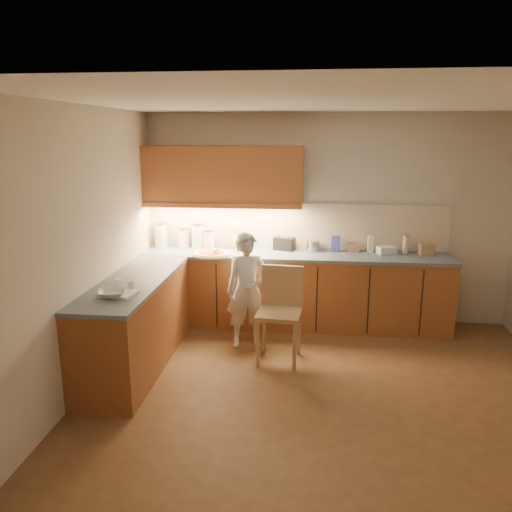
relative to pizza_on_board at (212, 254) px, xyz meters
name	(u,v)px	position (x,y,z in m)	size (l,w,h in m)	color
room	(334,214)	(1.37, -1.50, 0.74)	(4.54, 4.50, 2.62)	brown
l_counter	(246,300)	(0.45, -0.25, -0.48)	(3.77, 2.62, 0.92)	brown
backsplash	(296,226)	(0.99, 0.48, 0.27)	(3.75, 0.02, 0.58)	beige
upper_cabinets	(223,175)	(0.09, 0.32, 0.91)	(1.95, 0.36, 0.73)	brown
pizza_on_board	(212,254)	(0.00, 0.00, 0.00)	(0.46, 0.46, 0.19)	tan
child	(247,290)	(0.49, -0.46, -0.29)	(0.47, 0.31, 1.29)	silver
wooden_chair	(280,307)	(0.88, -0.77, -0.37)	(0.48, 0.48, 0.99)	tan
mixing_bowl	(112,293)	(-0.58, -1.64, 0.01)	(0.25, 0.25, 0.06)	silver
canister_a	(161,235)	(-0.73, 0.36, 0.15)	(0.17, 0.17, 0.33)	silver
canister_b	(183,237)	(-0.45, 0.39, 0.11)	(0.15, 0.15, 0.26)	white
canister_c	(198,235)	(-0.25, 0.38, 0.14)	(0.17, 0.17, 0.33)	white
canister_d	(209,239)	(-0.11, 0.36, 0.11)	(0.15, 0.15, 0.25)	white
oil_jug	(237,237)	(0.25, 0.39, 0.14)	(0.14, 0.12, 0.34)	gold
toaster	(284,244)	(0.85, 0.38, 0.06)	(0.29, 0.22, 0.17)	black
steel_pot	(313,246)	(1.21, 0.36, 0.04)	(0.17, 0.17, 0.13)	#A9A9AE
blue_box	(336,244)	(1.49, 0.38, 0.08)	(0.10, 0.07, 0.20)	#2F3C8F
card_box_a	(353,248)	(1.71, 0.39, 0.03)	(0.14, 0.10, 0.10)	tan
white_bottle	(370,244)	(1.91, 0.37, 0.08)	(0.07, 0.07, 0.20)	white
flat_pack	(386,250)	(2.10, 0.33, 0.02)	(0.22, 0.16, 0.09)	silver
tall_jar	(406,244)	(2.33, 0.36, 0.10)	(0.07, 0.07, 0.23)	silver
card_box_b	(426,249)	(2.57, 0.33, 0.05)	(0.17, 0.14, 0.14)	tan
dough_cloth	(118,294)	(-0.55, -1.59, -0.01)	(0.31, 0.24, 0.02)	white
spice_jar_a	(118,283)	(-0.64, -1.33, 0.02)	(0.05, 0.05, 0.07)	white
spice_jar_b	(130,285)	(-0.50, -1.40, 0.02)	(0.06, 0.06, 0.08)	silver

